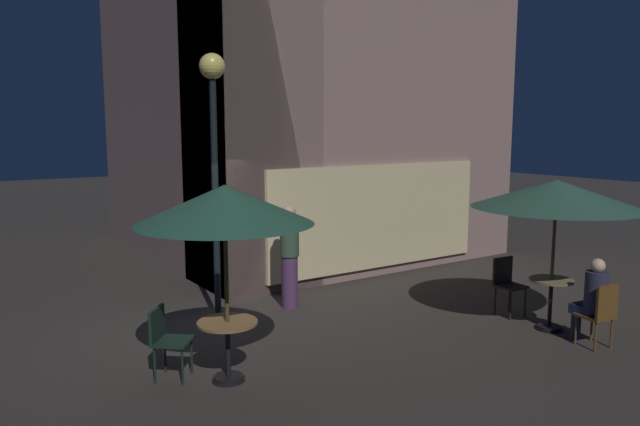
# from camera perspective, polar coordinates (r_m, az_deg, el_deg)

# --- Properties ---
(ground_plane) EXTENTS (60.00, 60.00, 0.00)m
(ground_plane) POSITION_cam_1_polar(r_m,az_deg,el_deg) (9.48, -10.53, -10.76)
(ground_plane) COLOR #35302B
(cafe_building) EXTENTS (7.47, 7.65, 9.16)m
(cafe_building) POSITION_cam_1_polar(r_m,az_deg,el_deg) (13.63, -4.25, 14.57)
(cafe_building) COLOR gray
(cafe_building) RESTS_ON ground
(street_lamp_near_corner) EXTENTS (0.39, 0.39, 4.15)m
(street_lamp_near_corner) POSITION_cam_1_polar(r_m,az_deg,el_deg) (9.31, -10.10, 8.61)
(street_lamp_near_corner) COLOR black
(street_lamp_near_corner) RESTS_ON ground
(cafe_table_0) EXTENTS (0.65, 0.65, 0.79)m
(cafe_table_0) POSITION_cam_1_polar(r_m,az_deg,el_deg) (9.78, 21.09, -7.30)
(cafe_table_0) COLOR black
(cafe_table_0) RESTS_ON ground
(cafe_table_1) EXTENTS (0.73, 0.73, 0.75)m
(cafe_table_1) POSITION_cam_1_polar(r_m,az_deg,el_deg) (7.44, -8.77, -11.64)
(cafe_table_1) COLOR black
(cafe_table_1) RESTS_ON ground
(patio_umbrella_0) EXTENTS (2.46, 2.46, 2.29)m
(patio_umbrella_0) POSITION_cam_1_polar(r_m,az_deg,el_deg) (9.50, 21.56, 1.64)
(patio_umbrella_0) COLOR black
(patio_umbrella_0) RESTS_ON ground
(patio_umbrella_1) EXTENTS (2.10, 2.10, 2.39)m
(patio_umbrella_1) POSITION_cam_1_polar(r_m,az_deg,el_deg) (7.06, -9.05, 0.72)
(patio_umbrella_1) COLOR black
(patio_umbrella_1) RESTS_ON ground
(cafe_chair_0) EXTENTS (0.45, 0.45, 0.93)m
(cafe_chair_0) POSITION_cam_1_polar(r_m,az_deg,el_deg) (9.24, 25.14, -8.38)
(cafe_chair_0) COLOR brown
(cafe_chair_0) RESTS_ON ground
(cafe_chair_1) EXTENTS (0.44, 0.44, 0.94)m
(cafe_chair_1) POSITION_cam_1_polar(r_m,az_deg,el_deg) (10.31, 17.33, -6.11)
(cafe_chair_1) COLOR black
(cafe_chair_1) RESTS_ON ground
(cafe_chair_2) EXTENTS (0.60, 0.60, 0.88)m
(cafe_chair_2) POSITION_cam_1_polar(r_m,az_deg,el_deg) (7.67, -14.47, -11.22)
(cafe_chair_2) COLOR black
(cafe_chair_2) RESTS_ON ground
(patron_seated_0) EXTENTS (0.35, 0.52, 1.26)m
(patron_seated_0) POSITION_cam_1_polar(r_m,az_deg,el_deg) (9.29, 24.47, -7.24)
(patron_seated_0) COLOR #1D284D
(patron_seated_0) RESTS_ON ground
(patron_standing_1) EXTENTS (0.33, 0.33, 1.75)m
(patron_standing_1) POSITION_cam_1_polar(r_m,az_deg,el_deg) (10.16, -2.92, -4.11)
(patron_standing_1) COLOR #58335D
(patron_standing_1) RESTS_ON ground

